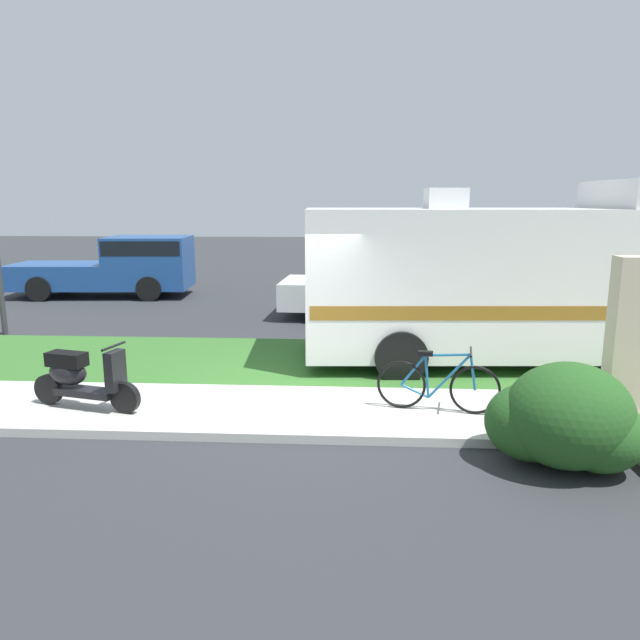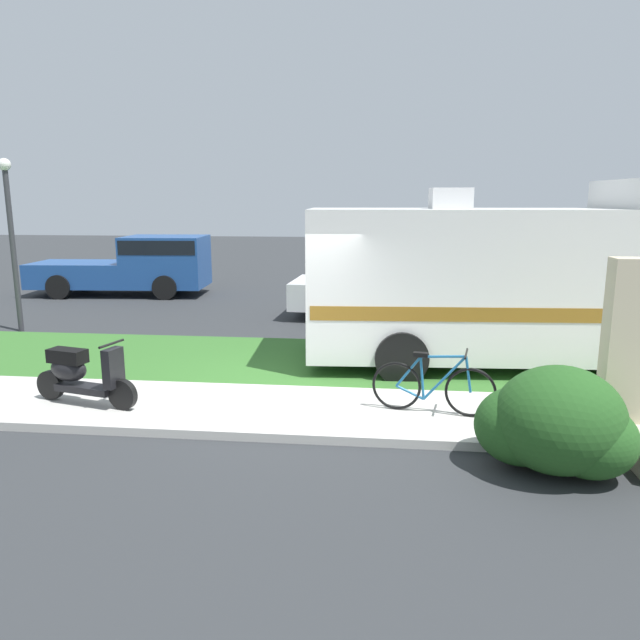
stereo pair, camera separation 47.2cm
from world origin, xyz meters
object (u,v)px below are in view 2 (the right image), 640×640
(scooter, at_px, (81,374))
(street_lamp_post, at_px, (11,227))
(bicycle, at_px, (433,386))
(motorhome_rv, at_px, (513,281))
(pickup_truck_far, at_px, (139,264))
(pickup_truck_near, at_px, (431,282))

(scooter, xyz_separation_m, street_lamp_post, (-4.15, 4.97, 1.84))
(bicycle, bearing_deg, motorhome_rv, 61.32)
(bicycle, relative_size, street_lamp_post, 0.43)
(pickup_truck_far, bearing_deg, bicycle, -50.32)
(pickup_truck_near, bearing_deg, pickup_truck_far, 161.28)
(scooter, bearing_deg, street_lamp_post, 129.83)
(bicycle, bearing_deg, scooter, -178.22)
(scooter, distance_m, pickup_truck_far, 11.09)
(scooter, distance_m, bicycle, 5.04)
(street_lamp_post, bearing_deg, pickup_truck_far, 83.81)
(pickup_truck_far, relative_size, street_lamp_post, 1.44)
(motorhome_rv, height_order, bicycle, motorhome_rv)
(motorhome_rv, xyz_separation_m, street_lamp_post, (-10.80, 1.86, 0.81))
(motorhome_rv, bearing_deg, street_lamp_post, 170.23)
(scooter, height_order, street_lamp_post, street_lamp_post)
(bicycle, distance_m, pickup_truck_near, 7.30)
(motorhome_rv, height_order, street_lamp_post, street_lamp_post)
(bicycle, xyz_separation_m, pickup_truck_near, (0.51, 7.26, 0.46))
(motorhome_rv, relative_size, pickup_truck_near, 1.24)
(motorhome_rv, distance_m, street_lamp_post, 10.99)
(scooter, bearing_deg, pickup_truck_near, 53.21)
(pickup_truck_near, bearing_deg, motorhome_rv, -75.62)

